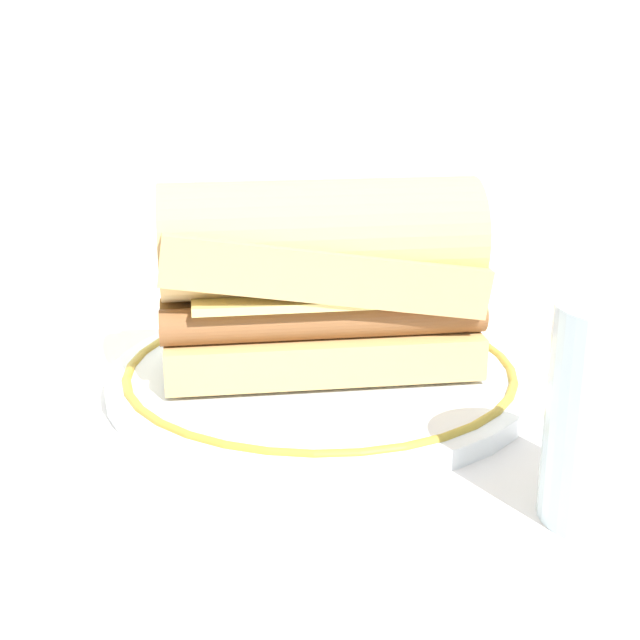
{
  "coord_description": "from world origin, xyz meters",
  "views": [
    {
      "loc": [
        -0.17,
        -0.52,
        0.22
      ],
      "look_at": [
        0.03,
        -0.02,
        0.04
      ],
      "focal_mm": 50.4,
      "sensor_mm": 36.0,
      "label": 1
    }
  ],
  "objects_px": {
    "drinking_glass": "(611,430)",
    "butter_knife": "(559,331)",
    "sausage_sandwich": "(320,274)",
    "plate": "(320,375)"
  },
  "relations": [
    {
      "from": "butter_knife",
      "to": "drinking_glass",
      "type": "bearing_deg",
      "value": -120.95
    },
    {
      "from": "drinking_glass",
      "to": "butter_knife",
      "type": "distance_m",
      "value": 0.27
    },
    {
      "from": "sausage_sandwich",
      "to": "drinking_glass",
      "type": "distance_m",
      "value": 0.21
    },
    {
      "from": "drinking_glass",
      "to": "plate",
      "type": "bearing_deg",
      "value": 108.51
    },
    {
      "from": "plate",
      "to": "sausage_sandwich",
      "type": "bearing_deg",
      "value": -153.43
    },
    {
      "from": "drinking_glass",
      "to": "butter_knife",
      "type": "bearing_deg",
      "value": 59.05
    },
    {
      "from": "sausage_sandwich",
      "to": "drinking_glass",
      "type": "relative_size",
      "value": 2.0
    },
    {
      "from": "sausage_sandwich",
      "to": "butter_knife",
      "type": "xyz_separation_m",
      "value": [
        0.2,
        0.03,
        -0.07
      ]
    },
    {
      "from": "plate",
      "to": "sausage_sandwich",
      "type": "height_order",
      "value": "sausage_sandwich"
    },
    {
      "from": "sausage_sandwich",
      "to": "drinking_glass",
      "type": "height_order",
      "value": "sausage_sandwich"
    }
  ]
}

